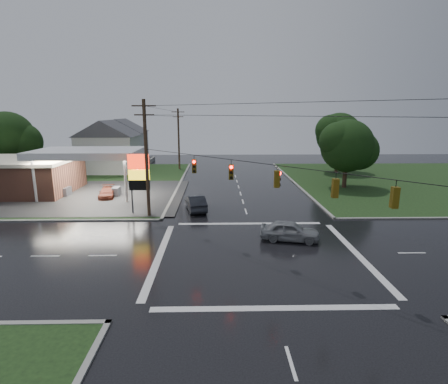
{
  "coord_description": "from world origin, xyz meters",
  "views": [
    {
      "loc": [
        -2.95,
        -23.07,
        9.81
      ],
      "look_at": [
        -2.31,
        6.76,
        3.0
      ],
      "focal_mm": 28.0,
      "sensor_mm": 36.0,
      "label": 1
    }
  ],
  "objects_px": {
    "tree_nw_behind": "(9,137)",
    "car_crossing": "(290,231)",
    "house_far": "(122,140)",
    "car_pump": "(107,192)",
    "utility_pole_nw": "(146,157)",
    "tree_ne_far": "(340,135)",
    "gas_station": "(32,173)",
    "utility_pole_n": "(179,138)",
    "house_near": "(109,146)",
    "tree_ne_near": "(348,146)",
    "pylon_sign": "(139,174)",
    "car_north": "(196,203)"
  },
  "relations": [
    {
      "from": "utility_pole_n",
      "to": "tree_ne_far",
      "type": "distance_m",
      "value": 26.96
    },
    {
      "from": "gas_station",
      "to": "car_north",
      "type": "bearing_deg",
      "value": -21.5
    },
    {
      "from": "tree_ne_far",
      "to": "car_pump",
      "type": "distance_m",
      "value": 37.44
    },
    {
      "from": "car_pump",
      "to": "pylon_sign",
      "type": "bearing_deg",
      "value": -62.35
    },
    {
      "from": "car_crossing",
      "to": "tree_ne_far",
      "type": "bearing_deg",
      "value": -12.09
    },
    {
      "from": "tree_nw_behind",
      "to": "car_pump",
      "type": "height_order",
      "value": "tree_nw_behind"
    },
    {
      "from": "gas_station",
      "to": "utility_pole_nw",
      "type": "bearing_deg",
      "value": -32.23
    },
    {
      "from": "pylon_sign",
      "to": "car_crossing",
      "type": "height_order",
      "value": "pylon_sign"
    },
    {
      "from": "gas_station",
      "to": "tree_ne_near",
      "type": "height_order",
      "value": "tree_ne_near"
    },
    {
      "from": "pylon_sign",
      "to": "house_near",
      "type": "relative_size",
      "value": 0.54
    },
    {
      "from": "tree_ne_far",
      "to": "house_near",
      "type": "bearing_deg",
      "value": 176.99
    },
    {
      "from": "utility_pole_nw",
      "to": "car_pump",
      "type": "height_order",
      "value": "utility_pole_nw"
    },
    {
      "from": "utility_pole_nw",
      "to": "utility_pole_n",
      "type": "relative_size",
      "value": 1.05
    },
    {
      "from": "tree_nw_behind",
      "to": "tree_ne_near",
      "type": "bearing_deg",
      "value": -9.47
    },
    {
      "from": "pylon_sign",
      "to": "utility_pole_n",
      "type": "xyz_separation_m",
      "value": [
        1.0,
        27.5,
        1.46
      ]
    },
    {
      "from": "house_near",
      "to": "tree_ne_far",
      "type": "distance_m",
      "value": 38.19
    },
    {
      "from": "utility_pole_nw",
      "to": "tree_nw_behind",
      "type": "height_order",
      "value": "utility_pole_nw"
    },
    {
      "from": "tree_ne_far",
      "to": "car_north",
      "type": "bearing_deg",
      "value": -134.84
    },
    {
      "from": "gas_station",
      "to": "utility_pole_nw",
      "type": "xyz_separation_m",
      "value": [
        16.18,
        -10.2,
        3.17
      ]
    },
    {
      "from": "pylon_sign",
      "to": "tree_nw_behind",
      "type": "relative_size",
      "value": 0.6
    },
    {
      "from": "gas_station",
      "to": "car_north",
      "type": "xyz_separation_m",
      "value": [
        20.56,
        -8.1,
        -1.76
      ]
    },
    {
      "from": "pylon_sign",
      "to": "house_near",
      "type": "xyz_separation_m",
      "value": [
        -10.45,
        25.5,
        0.39
      ]
    },
    {
      "from": "house_near",
      "to": "tree_nw_behind",
      "type": "distance_m",
      "value": 14.33
    },
    {
      "from": "utility_pole_n",
      "to": "house_near",
      "type": "height_order",
      "value": "utility_pole_n"
    },
    {
      "from": "house_far",
      "to": "car_crossing",
      "type": "bearing_deg",
      "value": -61.37
    },
    {
      "from": "gas_station",
      "to": "car_crossing",
      "type": "relative_size",
      "value": 5.73
    },
    {
      "from": "gas_station",
      "to": "tree_nw_behind",
      "type": "relative_size",
      "value": 2.62
    },
    {
      "from": "utility_pole_n",
      "to": "house_near",
      "type": "xyz_separation_m",
      "value": [
        -11.45,
        -2.0,
        -1.06
      ]
    },
    {
      "from": "house_near",
      "to": "house_far",
      "type": "xyz_separation_m",
      "value": [
        -1.0,
        12.0,
        0.0
      ]
    },
    {
      "from": "tree_nw_behind",
      "to": "car_crossing",
      "type": "xyz_separation_m",
      "value": [
        36.6,
        -27.27,
        -5.4
      ]
    },
    {
      "from": "tree_nw_behind",
      "to": "car_north",
      "type": "height_order",
      "value": "tree_nw_behind"
    },
    {
      "from": "utility_pole_n",
      "to": "pylon_sign",
      "type": "bearing_deg",
      "value": -92.08
    },
    {
      "from": "pylon_sign",
      "to": "tree_ne_far",
      "type": "height_order",
      "value": "tree_ne_far"
    },
    {
      "from": "utility_pole_nw",
      "to": "house_far",
      "type": "relative_size",
      "value": 1.0
    },
    {
      "from": "house_near",
      "to": "tree_nw_behind",
      "type": "xyz_separation_m",
      "value": [
        -12.89,
        -6.01,
        1.77
      ]
    },
    {
      "from": "utility_pole_nw",
      "to": "car_north",
      "type": "xyz_separation_m",
      "value": [
        4.38,
        2.1,
        -4.93
      ]
    },
    {
      "from": "pylon_sign",
      "to": "tree_ne_far",
      "type": "xyz_separation_m",
      "value": [
        27.65,
        23.49,
        2.17
      ]
    },
    {
      "from": "tree_nw_behind",
      "to": "house_far",
      "type": "bearing_deg",
      "value": 56.56
    },
    {
      "from": "house_far",
      "to": "car_pump",
      "type": "height_order",
      "value": "house_far"
    },
    {
      "from": "tree_ne_near",
      "to": "tree_ne_far",
      "type": "relative_size",
      "value": 0.92
    },
    {
      "from": "utility_pole_nw",
      "to": "tree_ne_near",
      "type": "relative_size",
      "value": 1.22
    },
    {
      "from": "pylon_sign",
      "to": "tree_nw_behind",
      "type": "distance_m",
      "value": 30.49
    },
    {
      "from": "house_near",
      "to": "car_crossing",
      "type": "height_order",
      "value": "house_near"
    },
    {
      "from": "tree_ne_far",
      "to": "car_pump",
      "type": "xyz_separation_m",
      "value": [
        -33.06,
        -16.68,
        -5.57
      ]
    },
    {
      "from": "house_far",
      "to": "tree_ne_far",
      "type": "relative_size",
      "value": 1.13
    },
    {
      "from": "pylon_sign",
      "to": "utility_pole_n",
      "type": "distance_m",
      "value": 27.56
    },
    {
      "from": "car_crossing",
      "to": "utility_pole_nw",
      "type": "bearing_deg",
      "value": 73.72
    },
    {
      "from": "tree_nw_behind",
      "to": "car_north",
      "type": "distance_m",
      "value": 34.53
    },
    {
      "from": "house_near",
      "to": "gas_station",
      "type": "bearing_deg",
      "value": -106.17
    },
    {
      "from": "house_near",
      "to": "tree_nw_behind",
      "type": "height_order",
      "value": "tree_nw_behind"
    }
  ]
}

